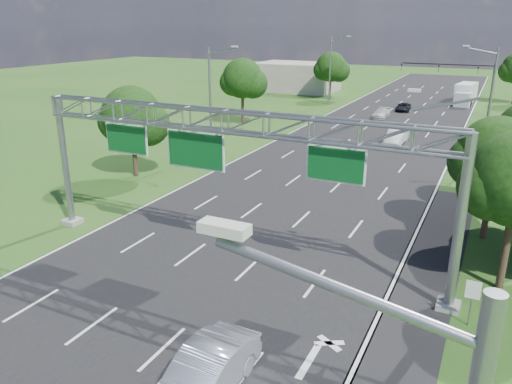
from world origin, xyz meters
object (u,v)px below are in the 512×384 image
Objects in this scene: regulatory_sign at (473,294)px; box_truck at (465,94)px; sign_gantry at (227,133)px; traffic_signal at (465,76)px; silver_sedan at (204,374)px.

regulatory_sign is 64.13m from box_truck.
sign_gantry is 53.51m from traffic_signal.
traffic_signal is at bearing 95.20° from regulatory_sign.
box_truck is (-5.18, 63.92, -0.04)m from regulatory_sign.
regulatory_sign is at bearing -84.80° from traffic_signal.
box_truck reaches higher than regulatory_sign.
box_truck is at bearing 91.47° from traffic_signal.
box_truck is (2.60, 72.33, 0.61)m from silver_sedan.
silver_sedan is 0.62× the size of box_truck.
sign_gantry is 4.51× the size of silver_sedan.
regulatory_sign is 11.47m from silver_sedan.
traffic_signal is (-4.92, 54.02, 3.66)m from regulatory_sign.
regulatory_sign reaches higher than silver_sedan.
box_truck is (6.89, 62.90, -5.42)m from sign_gantry.
sign_gantry reaches higher than box_truck.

